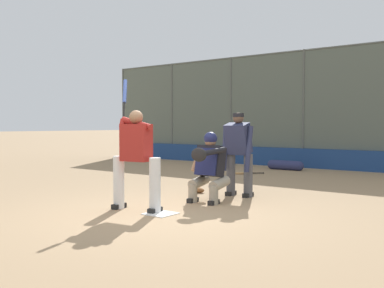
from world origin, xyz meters
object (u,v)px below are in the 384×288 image
(catcher_behind_plate, at_px, (208,166))
(spare_bat_third_base_side, at_px, (228,166))
(batter_at_plate, at_px, (136,156))
(umpire_home, at_px, (238,152))
(spare_bat_by_padding, at_px, (244,173))
(fielding_glove_on_dirt, at_px, (197,190))
(equipment_bag_dugout_side, at_px, (285,165))

(catcher_behind_plate, height_order, spare_bat_third_base_side, catcher_behind_plate)
(batter_at_plate, xyz_separation_m, catcher_behind_plate, (-0.47, -1.35, -0.23))
(umpire_home, height_order, spare_bat_by_padding, umpire_home)
(spare_bat_by_padding, bearing_deg, catcher_behind_plate, 72.33)
(spare_bat_third_base_side, bearing_deg, fielding_glove_on_dirt, 2.74)
(batter_at_plate, bearing_deg, equipment_bag_dugout_side, -90.21)
(spare_bat_by_padding, xyz_separation_m, equipment_bag_dugout_side, (-0.38, -1.83, 0.11))
(catcher_behind_plate, distance_m, fielding_glove_on_dirt, 1.26)
(fielding_glove_on_dirt, bearing_deg, spare_bat_by_padding, -74.22)
(batter_at_plate, distance_m, umpire_home, 2.29)
(spare_bat_by_padding, bearing_deg, fielding_glove_on_dirt, 65.14)
(spare_bat_by_padding, bearing_deg, spare_bat_third_base_side, -86.69)
(batter_at_plate, bearing_deg, spare_bat_by_padding, -84.13)
(catcher_behind_plate, bearing_deg, spare_bat_third_base_side, -64.98)
(catcher_behind_plate, distance_m, umpire_home, 0.90)
(spare_bat_by_padding, distance_m, fielding_glove_on_dirt, 3.65)
(fielding_glove_on_dirt, bearing_deg, catcher_behind_plate, 137.40)
(spare_bat_third_base_side, xyz_separation_m, fielding_glove_on_dirt, (-2.54, 5.12, 0.02))
(catcher_behind_plate, relative_size, spare_bat_by_padding, 1.78)
(batter_at_plate, xyz_separation_m, umpire_home, (-0.56, -2.22, -0.02))
(spare_bat_third_base_side, bearing_deg, equipment_bag_dugout_side, 72.74)
(equipment_bag_dugout_side, bearing_deg, fielding_glove_on_dirt, 96.54)
(batter_at_plate, distance_m, catcher_behind_plate, 1.45)
(spare_bat_third_base_side, bearing_deg, batter_at_plate, -1.88)
(batter_at_plate, height_order, fielding_glove_on_dirt, batter_at_plate)
(batter_at_plate, relative_size, spare_bat_by_padding, 3.07)
(spare_bat_by_padding, relative_size, spare_bat_third_base_side, 0.88)
(umpire_home, distance_m, spare_bat_third_base_side, 6.13)
(catcher_behind_plate, bearing_deg, equipment_bag_dugout_side, -81.57)
(batter_at_plate, distance_m, spare_bat_by_padding, 5.83)
(umpire_home, bearing_deg, batter_at_plate, 72.50)
(batter_at_plate, xyz_separation_m, fielding_glove_on_dirt, (0.34, -2.10, -0.83))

